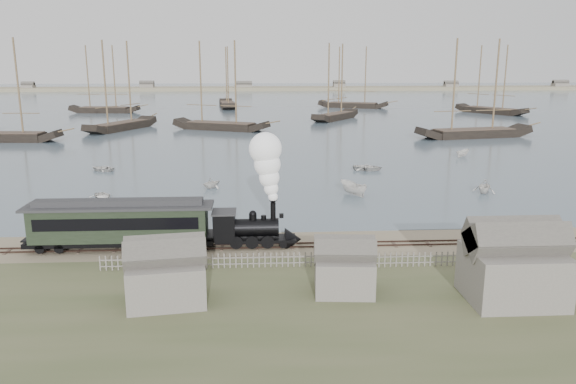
{
  "coord_description": "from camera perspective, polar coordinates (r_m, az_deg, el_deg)",
  "views": [
    {
      "loc": [
        -3.96,
        -48.13,
        15.77
      ],
      "look_at": [
        -1.0,
        3.61,
        3.5
      ],
      "focal_mm": 35.0,
      "sensor_mm": 36.0,
      "label": 1
    }
  ],
  "objects": [
    {
      "name": "rowboat_5",
      "position": [
        97.23,
        17.31,
        3.78
      ],
      "size": [
        2.9,
        3.23,
        1.22
      ],
      "primitive_type": "imported",
      "rotation": [
        0.0,
        0.0,
        2.24
      ],
      "color": "silver",
      "rests_on": "harbor_water"
    },
    {
      "name": "shed_left",
      "position": [
        38.99,
        -12.12,
        -10.86
      ],
      "size": [
        5.0,
        4.0,
        4.1
      ],
      "primitive_type": null,
      "color": "slate",
      "rests_on": "ground"
    },
    {
      "name": "shed_mid",
      "position": [
        39.88,
        5.68,
        -10.05
      ],
      "size": [
        4.0,
        3.5,
        3.6
      ],
      "primitive_type": null,
      "color": "slate",
      "rests_on": "ground"
    },
    {
      "name": "schooner_4",
      "position": [
        122.02,
        18.67,
        9.95
      ],
      "size": [
        25.3,
        10.36,
        20.0
      ],
      "primitive_type": null,
      "rotation": [
        0.0,
        0.0,
        0.19
      ],
      "color": "black",
      "rests_on": "harbor_water"
    },
    {
      "name": "rowboat_6",
      "position": [
        85.56,
        -18.35,
        2.31
      ],
      "size": [
        3.9,
        4.39,
        0.75
      ],
      "primitive_type": "imported",
      "rotation": [
        0.0,
        0.0,
        4.27
      ],
      "color": "silver",
      "rests_on": "harbor_water"
    },
    {
      "name": "rowboat_1",
      "position": [
        70.79,
        -7.79,
        0.95
      ],
      "size": [
        3.5,
        3.51,
        1.4
      ],
      "primitive_type": "imported",
      "rotation": [
        0.0,
        0.0,
        2.34
      ],
      "color": "silver",
      "rests_on": "harbor_water"
    },
    {
      "name": "far_spit",
      "position": [
        298.58,
        -2.54,
        10.28
      ],
      "size": [
        500.0,
        20.0,
        1.8
      ],
      "primitive_type": "cube",
      "color": "tan",
      "rests_on": "ground"
    },
    {
      "name": "rowboat_2",
      "position": [
        66.98,
        6.64,
        0.37
      ],
      "size": [
        4.33,
        3.58,
        1.6
      ],
      "primitive_type": "imported",
      "rotation": [
        0.0,
        0.0,
        3.72
      ],
      "color": "silver",
      "rests_on": "harbor_water"
    },
    {
      "name": "rail_track",
      "position": [
        48.9,
        1.56,
        -5.45
      ],
      "size": [
        120.0,
        1.8,
        0.16
      ],
      "color": "#32211B",
      "rests_on": "ground"
    },
    {
      "name": "shed_right",
      "position": [
        41.25,
        21.66,
        -10.16
      ],
      "size": [
        6.0,
        5.0,
        5.1
      ],
      "primitive_type": null,
      "color": "slate",
      "rests_on": "ground"
    },
    {
      "name": "picket_fence_east",
      "position": [
        46.59,
        17.78,
        -7.13
      ],
      "size": [
        15.0,
        0.1,
        1.2
      ],
      "primitive_type": null,
      "color": "slate",
      "rests_on": "ground"
    },
    {
      "name": "schooner_7",
      "position": [
        190.78,
        -6.22,
        11.53
      ],
      "size": [
        7.78,
        23.37,
        20.0
      ],
      "primitive_type": null,
      "rotation": [
        0.0,
        0.0,
        1.68
      ],
      "color": "black",
      "rests_on": "harbor_water"
    },
    {
      "name": "rowboat_0",
      "position": [
        67.91,
        -18.36,
        -0.42
      ],
      "size": [
        4.37,
        3.91,
        0.75
      ],
      "primitive_type": "imported",
      "rotation": [
        0.0,
        0.0,
        0.46
      ],
      "color": "silver",
      "rests_on": "harbor_water"
    },
    {
      "name": "schooner_1",
      "position": [
        134.05,
        -16.81,
        10.32
      ],
      "size": [
        13.77,
        21.64,
        20.0
      ],
      "primitive_type": null,
      "rotation": [
        0.0,
        0.0,
        1.13
      ],
      "color": "black",
      "rests_on": "harbor_water"
    },
    {
      "name": "picket_fence_west",
      "position": [
        44.13,
        -6.41,
        -7.71
      ],
      "size": [
        19.0,
        0.1,
        1.2
      ],
      "primitive_type": null,
      "color": "slate",
      "rests_on": "ground"
    },
    {
      "name": "harbor_water",
      "position": [
        218.74,
        -2.25,
        9.19
      ],
      "size": [
        600.0,
        336.0,
        0.06
      ],
      "primitive_type": "cube",
      "color": "#4D606E",
      "rests_on": "ground"
    },
    {
      "name": "beached_dinghy",
      "position": [
        51.74,
        -10.47,
        -4.16
      ],
      "size": [
        4.36,
        4.96,
        0.85
      ],
      "primitive_type": "imported",
      "rotation": [
        0.0,
        0.0,
        1.16
      ],
      "color": "silver",
      "rests_on": "ground"
    },
    {
      "name": "schooner_6",
      "position": [
        179.47,
        -18.34,
        10.84
      ],
      "size": [
        21.25,
        7.08,
        20.0
      ],
      "primitive_type": null,
      "rotation": [
        0.0,
        0.0,
        -0.11
      ],
      "color": "black",
      "rests_on": "harbor_water"
    },
    {
      "name": "schooner_8",
      "position": [
        189.92,
        6.67,
        11.51
      ],
      "size": [
        23.35,
        13.47,
        20.0
      ],
      "primitive_type": null,
      "rotation": [
        0.0,
        0.0,
        -0.38
      ],
      "color": "black",
      "rests_on": "harbor_water"
    },
    {
      "name": "rowboat_4",
      "position": [
        71.56,
        19.33,
        0.56
      ],
      "size": [
        4.16,
        4.04,
        1.68
      ],
      "primitive_type": "imported",
      "rotation": [
        0.0,
        0.0,
        5.71
      ],
      "color": "silver",
      "rests_on": "harbor_water"
    },
    {
      "name": "schooner_5",
      "position": [
        178.86,
        20.12,
        10.7
      ],
      "size": [
        16.52,
        21.78,
        20.0
      ],
      "primitive_type": null,
      "rotation": [
        0.0,
        0.0,
        -1.0
      ],
      "color": "black",
      "rests_on": "harbor_water"
    },
    {
      "name": "rowboat_3",
      "position": [
        82.33,
        8.09,
        2.5
      ],
      "size": [
        4.19,
        4.98,
        0.88
      ],
      "primitive_type": "imported",
      "rotation": [
        0.0,
        0.0,
        1.26
      ],
      "color": "silver",
      "rests_on": "harbor_water"
    },
    {
      "name": "ground",
      "position": [
        50.81,
        1.37,
        -4.77
      ],
      "size": [
        600.0,
        600.0,
        0.0
      ],
      "primitive_type": "plane",
      "color": "gray",
      "rests_on": "ground"
    },
    {
      "name": "schooner_3",
      "position": [
        151.27,
        4.91,
        11.11
      ],
      "size": [
        15.35,
        19.36,
        20.0
      ],
      "primitive_type": null,
      "rotation": [
        0.0,
        0.0,
        0.97
      ],
      "color": "black",
      "rests_on": "harbor_water"
    },
    {
      "name": "passenger_coach",
      "position": [
        49.41,
        -16.7,
        -2.98
      ],
      "size": [
        15.67,
        3.02,
        3.81
      ],
      "color": "black",
      "rests_on": "ground"
    },
    {
      "name": "schooner_2",
      "position": [
        129.42,
        -6.96,
        10.7
      ],
      "size": [
        23.02,
        14.27,
        20.0
      ],
      "primitive_type": null,
      "rotation": [
        0.0,
        0.0,
        -0.43
      ],
      "color": "black",
      "rests_on": "harbor_water"
    },
    {
      "name": "locomotive",
      "position": [
        47.52,
        -2.44,
        -0.55
      ],
      "size": [
        7.63,
        2.85,
        9.51
      ],
      "color": "black",
      "rests_on": "ground"
    }
  ]
}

